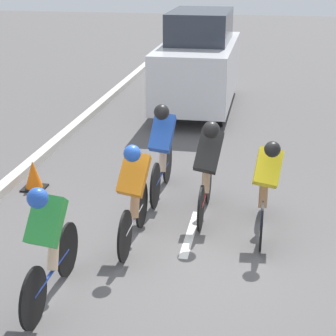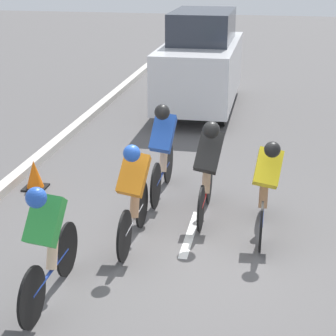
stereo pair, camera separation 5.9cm
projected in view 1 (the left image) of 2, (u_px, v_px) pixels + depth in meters
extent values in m
plane|color=#565454|center=(186.00, 247.00, 7.38)|extent=(60.00, 60.00, 0.00)
cube|color=white|center=(191.00, 233.00, 7.75)|extent=(0.12, 1.40, 0.01)
cube|color=white|center=(214.00, 156.00, 10.69)|extent=(0.12, 1.40, 0.01)
cylinder|color=black|center=(68.00, 249.00, 6.67)|extent=(0.03, 0.66, 0.66)
cylinder|color=black|center=(33.00, 298.00, 5.73)|extent=(0.03, 0.66, 0.66)
cylinder|color=navy|center=(52.00, 272.00, 6.20)|extent=(0.04, 1.02, 0.04)
cylinder|color=navy|center=(56.00, 247.00, 6.29)|extent=(0.04, 0.04, 0.42)
cylinder|color=#1999D8|center=(53.00, 262.00, 6.21)|extent=(0.07, 0.07, 0.16)
cylinder|color=beige|center=(53.00, 254.00, 6.21)|extent=(0.12, 0.23, 0.36)
cube|color=green|center=(46.00, 221.00, 5.86)|extent=(0.38, 0.47, 0.58)
sphere|color=blue|center=(38.00, 198.00, 5.53)|extent=(0.21, 0.21, 0.21)
cylinder|color=black|center=(142.00, 205.00, 7.86)|extent=(0.03, 0.66, 0.66)
cylinder|color=black|center=(125.00, 236.00, 6.98)|extent=(0.03, 0.66, 0.66)
cylinder|color=#B7B7BC|center=(134.00, 219.00, 7.42)|extent=(0.04, 0.95, 0.04)
cylinder|color=#B7B7BC|center=(136.00, 200.00, 7.50)|extent=(0.04, 0.04, 0.42)
cylinder|color=green|center=(135.00, 211.00, 7.43)|extent=(0.07, 0.07, 0.16)
cylinder|color=tan|center=(135.00, 205.00, 7.42)|extent=(0.12, 0.23, 0.36)
cube|color=orange|center=(134.00, 174.00, 7.08)|extent=(0.40, 0.47, 0.59)
sphere|color=blue|center=(132.00, 153.00, 6.74)|extent=(0.21, 0.21, 0.21)
cylinder|color=black|center=(209.00, 182.00, 8.63)|extent=(0.03, 0.65, 0.65)
cylinder|color=black|center=(201.00, 208.00, 7.75)|extent=(0.03, 0.65, 0.65)
cylinder|color=red|center=(205.00, 195.00, 8.19)|extent=(0.04, 0.95, 0.04)
cylinder|color=red|center=(207.00, 177.00, 8.27)|extent=(0.04, 0.04, 0.42)
cylinder|color=white|center=(206.00, 187.00, 8.20)|extent=(0.07, 0.07, 0.16)
cylinder|color=#DBAD84|center=(206.00, 181.00, 8.19)|extent=(0.12, 0.23, 0.36)
cube|color=black|center=(209.00, 152.00, 7.84)|extent=(0.41, 0.49, 0.63)
sphere|color=black|center=(211.00, 130.00, 7.49)|extent=(0.24, 0.24, 0.24)
cylinder|color=black|center=(263.00, 195.00, 8.17)|extent=(0.03, 0.66, 0.66)
cylinder|color=black|center=(261.00, 226.00, 7.23)|extent=(0.03, 0.66, 0.66)
cylinder|color=navy|center=(262.00, 210.00, 7.70)|extent=(0.04, 1.02, 0.04)
cylinder|color=navy|center=(264.00, 191.00, 7.79)|extent=(0.04, 0.04, 0.42)
cylinder|color=green|center=(263.00, 202.00, 7.71)|extent=(0.07, 0.07, 0.16)
cylinder|color=#9E704C|center=(263.00, 195.00, 7.70)|extent=(0.12, 0.23, 0.36)
cube|color=yellow|center=(268.00, 168.00, 7.36)|extent=(0.39, 0.44, 0.55)
sphere|color=black|center=(272.00, 149.00, 7.04)|extent=(0.21, 0.21, 0.21)
cylinder|color=black|center=(168.00, 162.00, 9.38)|extent=(0.03, 0.70, 0.70)
cylinder|color=black|center=(155.00, 186.00, 8.44)|extent=(0.03, 0.70, 0.70)
cylinder|color=navy|center=(162.00, 173.00, 8.91)|extent=(0.04, 1.03, 0.04)
cylinder|color=navy|center=(164.00, 157.00, 9.00)|extent=(0.04, 0.04, 0.42)
cylinder|color=green|center=(162.00, 166.00, 8.92)|extent=(0.07, 0.07, 0.16)
cylinder|color=beige|center=(163.00, 161.00, 8.92)|extent=(0.12, 0.23, 0.36)
cube|color=blue|center=(162.00, 133.00, 8.56)|extent=(0.38, 0.49, 0.62)
sphere|color=black|center=(162.00, 112.00, 8.22)|extent=(0.23, 0.23, 0.23)
cylinder|color=black|center=(221.00, 112.00, 12.50)|extent=(0.14, 0.64, 0.64)
cylinder|color=black|center=(161.00, 109.00, 12.72)|extent=(0.14, 0.64, 0.64)
cylinder|color=black|center=(230.00, 86.00, 14.89)|extent=(0.14, 0.64, 0.64)
cylinder|color=black|center=(179.00, 84.00, 15.12)|extent=(0.14, 0.64, 0.64)
cube|color=silver|center=(198.00, 70.00, 13.57)|extent=(1.70, 4.20, 1.31)
cube|color=#2D333D|center=(200.00, 26.00, 13.40)|extent=(1.39, 2.31, 0.72)
cube|color=black|center=(35.00, 188.00, 9.22)|extent=(0.36, 0.36, 0.03)
cone|color=orange|center=(33.00, 174.00, 9.13)|extent=(0.28, 0.28, 0.46)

